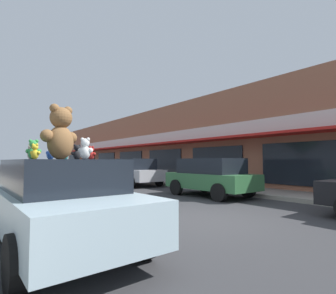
{
  "coord_description": "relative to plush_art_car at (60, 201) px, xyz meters",
  "views": [
    {
      "loc": [
        -4.9,
        -4.9,
        1.52
      ],
      "look_at": [
        -0.71,
        0.48,
        1.89
      ],
      "focal_mm": 28.0,
      "sensor_mm": 36.0,
      "label": 1
    }
  ],
  "objects": [
    {
      "name": "ground_plane",
      "position": [
        3.54,
        0.05,
        -0.82
      ],
      "size": [
        260.0,
        260.0,
        0.0
      ],
      "primitive_type": "plane",
      "color": "#333335"
    },
    {
      "name": "sidewalk_far",
      "position": [
        9.51,
        0.05,
        -0.74
      ],
      "size": [
        2.49,
        90.0,
        0.17
      ],
      "color": "gray",
      "rests_on": "ground_plane"
    },
    {
      "name": "storefront_row",
      "position": [
        17.99,
        13.71,
        2.05
      ],
      "size": [
        15.79,
        41.46,
        5.75
      ],
      "color": "#9E6047",
      "rests_on": "ground_plane"
    },
    {
      "name": "plush_art_car",
      "position": [
        0.0,
        0.0,
        0.0
      ],
      "size": [
        1.99,
        4.36,
        1.55
      ],
      "rotation": [
        0.0,
        0.0,
        0.01
      ],
      "color": "#ADC6D1",
      "rests_on": "ground_plane"
    },
    {
      "name": "teddy_bear_giant",
      "position": [
        0.01,
        0.08,
        1.21
      ],
      "size": [
        0.75,
        0.54,
        1.0
      ],
      "rotation": [
        0.0,
        0.0,
        3.5
      ],
      "color": "olive",
      "rests_on": "plush_art_car"
    },
    {
      "name": "teddy_bear_blue",
      "position": [
        -0.01,
        0.67,
        0.88
      ],
      "size": [
        0.2,
        0.24,
        0.33
      ],
      "rotation": [
        0.0,
        0.0,
        2.14
      ],
      "color": "blue",
      "rests_on": "plush_art_car"
    },
    {
      "name": "teddy_bear_teal",
      "position": [
        0.39,
        1.07,
        0.84
      ],
      "size": [
        0.19,
        0.13,
        0.25
      ],
      "rotation": [
        0.0,
        0.0,
        3.51
      ],
      "color": "teal",
      "rests_on": "plush_art_car"
    },
    {
      "name": "teddy_bear_white",
      "position": [
        0.05,
        -1.04,
        0.88
      ],
      "size": [
        0.21,
        0.22,
        0.32
      ],
      "rotation": [
        0.0,
        0.0,
        2.3
      ],
      "color": "white",
      "rests_on": "plush_art_car"
    },
    {
      "name": "teddy_bear_green",
      "position": [
        -0.45,
        -0.05,
        0.89
      ],
      "size": [
        0.25,
        0.19,
        0.34
      ],
      "rotation": [
        0.0,
        0.0,
        2.74
      ],
      "color": "green",
      "rests_on": "plush_art_car"
    },
    {
      "name": "teddy_bear_yellow",
      "position": [
        -0.51,
        -0.47,
        0.84
      ],
      "size": [
        0.16,
        0.17,
        0.24
      ],
      "rotation": [
        0.0,
        0.0,
        2.24
      ],
      "color": "yellow",
      "rests_on": "plush_art_car"
    },
    {
      "name": "teddy_bear_black",
      "position": [
        0.54,
        0.74,
        0.89
      ],
      "size": [
        0.25,
        0.16,
        0.33
      ],
      "rotation": [
        0.0,
        0.0,
        2.97
      ],
      "color": "black",
      "rests_on": "plush_art_car"
    },
    {
      "name": "teddy_bear_red",
      "position": [
        0.38,
        -0.44,
        0.84
      ],
      "size": [
        0.14,
        0.18,
        0.24
      ],
      "rotation": [
        0.0,
        0.0,
        2.05
      ],
      "color": "red",
      "rests_on": "plush_art_car"
    },
    {
      "name": "teddy_bear_cream",
      "position": [
        -0.32,
        0.84,
        0.88
      ],
      "size": [
        0.19,
        0.24,
        0.32
      ],
      "rotation": [
        0.0,
        0.0,
        2.07
      ],
      "color": "beige",
      "rests_on": "plush_art_car"
    },
    {
      "name": "parked_car_far_center",
      "position": [
        7.12,
        3.01,
        0.06
      ],
      "size": [
        2.02,
        4.02,
        1.64
      ],
      "color": "#336B3D",
      "rests_on": "ground_plane"
    },
    {
      "name": "parked_car_far_right",
      "position": [
        7.12,
        9.48,
        0.06
      ],
      "size": [
        2.09,
        4.35,
        1.67
      ],
      "color": "#B7B7BC",
      "rests_on": "ground_plane"
    }
  ]
}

